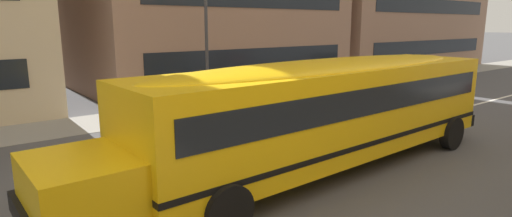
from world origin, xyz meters
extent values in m
plane|color=#4C4C4F|center=(0.00, 0.00, 0.00)|extent=(400.00, 400.00, 0.00)
cube|color=gray|center=(0.00, 7.45, 0.01)|extent=(120.00, 3.00, 0.01)
cube|color=silver|center=(0.00, 0.00, 0.00)|extent=(110.00, 0.16, 0.01)
cube|color=yellow|center=(2.24, -1.56, 1.59)|extent=(10.96, 2.66, 2.18)
cube|color=yellow|center=(-4.01, -1.66, 1.04)|extent=(1.62, 2.11, 1.09)
cube|color=black|center=(7.78, -1.47, 0.68)|extent=(0.24, 2.49, 0.36)
cube|color=black|center=(2.24, -1.56, 1.98)|extent=(10.31, 2.69, 0.64)
cube|color=black|center=(2.24, -1.56, 0.94)|extent=(10.98, 2.69, 0.12)
ellipsoid|color=yellow|center=(2.24, -1.56, 2.68)|extent=(10.52, 2.45, 0.36)
cylinder|color=red|center=(-1.27, -0.19, 1.48)|extent=(0.44, 0.44, 0.03)
cylinder|color=black|center=(-1.89, -2.86, 0.50)|extent=(1.00, 0.29, 0.99)
cylinder|color=black|center=(-1.93, -0.38, 0.50)|extent=(1.00, 0.29, 0.99)
cylinder|color=black|center=(6.41, -2.73, 0.50)|extent=(1.00, 0.29, 0.99)
cylinder|color=black|center=(6.37, -0.25, 0.50)|extent=(1.00, 0.29, 0.99)
cube|color=maroon|center=(18.38, 4.84, 0.65)|extent=(3.93, 1.76, 0.70)
cube|color=black|center=(18.23, 4.84, 1.32)|extent=(2.23, 1.60, 0.64)
cylinder|color=black|center=(19.66, 5.71, 0.30)|extent=(0.60, 0.19, 0.60)
cylinder|color=black|center=(19.69, 4.01, 0.30)|extent=(0.60, 0.19, 0.60)
cylinder|color=black|center=(17.06, 5.67, 0.30)|extent=(0.60, 0.19, 0.60)
cylinder|color=black|center=(17.09, 3.97, 0.30)|extent=(0.60, 0.19, 0.60)
cylinder|color=#38383D|center=(3.64, 6.75, 3.25)|extent=(0.14, 0.14, 6.50)
cube|color=black|center=(8.19, 8.93, 1.92)|extent=(12.98, 0.04, 1.10)
cube|color=black|center=(26.26, 8.93, 1.92)|extent=(15.61, 0.04, 1.10)
cube|color=black|center=(26.26, 8.93, 5.12)|extent=(15.61, 0.04, 1.10)
camera|label=1|loc=(-5.66, -8.45, 3.73)|focal=28.71mm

